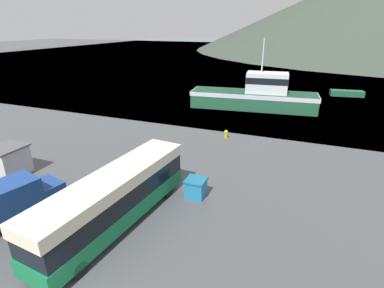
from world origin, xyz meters
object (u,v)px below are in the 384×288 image
at_px(storage_bin, 196,188).
at_px(dock_kiosk, 8,161).
at_px(tour_bus, 116,197).
at_px(delivery_van, 15,199).
at_px(fishing_boat, 256,95).
at_px(small_boat, 347,93).

distance_m(storage_bin, dock_kiosk, 15.55).
height_order(tour_bus, delivery_van, tour_bus).
height_order(fishing_boat, storage_bin, fishing_boat).
bearing_deg(fishing_boat, storage_bin, 174.97).
bearing_deg(delivery_van, dock_kiosk, 157.89).
bearing_deg(fishing_boat, dock_kiosk, 146.18).
relative_size(storage_bin, dock_kiosk, 0.52).
height_order(storage_bin, small_boat, storage_bin).
height_order(delivery_van, storage_bin, delivery_van).
bearing_deg(dock_kiosk, tour_bus, -10.69).
distance_m(delivery_van, dock_kiosk, 6.96).
distance_m(tour_bus, fishing_boat, 30.74).
xyz_separation_m(tour_bus, dock_kiosk, (-12.00, 2.27, -0.69)).
xyz_separation_m(delivery_van, dock_kiosk, (-5.68, 4.02, -0.11)).
distance_m(tour_bus, storage_bin, 5.95).
bearing_deg(tour_bus, delivery_van, -158.96).
distance_m(storage_bin, small_boat, 41.69).
xyz_separation_m(fishing_boat, dock_kiosk, (-14.73, -28.35, -0.69)).
height_order(delivery_van, fishing_boat, fishing_boat).
bearing_deg(tour_bus, dock_kiosk, 174.85).
bearing_deg(storage_bin, dock_kiosk, -170.71).
height_order(delivery_van, small_boat, delivery_van).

